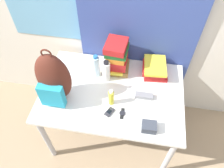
% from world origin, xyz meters
% --- Properties ---
extents(ground_plane, '(12.00, 12.00, 0.00)m').
position_xyz_m(ground_plane, '(0.00, 0.00, 0.00)').
color(ground_plane, '#9E8466').
extents(wall_back, '(6.00, 0.06, 2.50)m').
position_xyz_m(wall_back, '(-0.00, 0.93, 1.25)').
color(wall_back, silver).
rests_on(wall_back, ground_plane).
extents(curtain_blue, '(1.06, 0.04, 2.50)m').
position_xyz_m(curtain_blue, '(0.16, 0.87, 1.25)').
color(curtain_blue, '#384C93').
rests_on(curtain_blue, ground_plane).
extents(desk, '(1.24, 0.84, 0.76)m').
position_xyz_m(desk, '(0.00, 0.42, 0.67)').
color(desk, silver).
rests_on(desk, ground_plane).
extents(backpack, '(0.28, 0.22, 0.54)m').
position_xyz_m(backpack, '(-0.44, 0.28, 0.99)').
color(backpack, '#512319').
rests_on(backpack, desk).
extents(book_stack_left, '(0.22, 0.28, 0.33)m').
position_xyz_m(book_stack_left, '(-0.00, 0.69, 0.92)').
color(book_stack_left, olive).
rests_on(book_stack_left, desk).
extents(book_stack_center, '(0.24, 0.28, 0.12)m').
position_xyz_m(book_stack_center, '(0.35, 0.69, 0.82)').
color(book_stack_center, red).
rests_on(book_stack_center, desk).
extents(water_bottle, '(0.06, 0.06, 0.24)m').
position_xyz_m(water_bottle, '(-0.17, 0.59, 0.87)').
color(water_bottle, silver).
rests_on(water_bottle, desk).
extents(sports_bottle, '(0.07, 0.07, 0.22)m').
position_xyz_m(sports_bottle, '(-0.07, 0.55, 0.87)').
color(sports_bottle, white).
rests_on(sports_bottle, desk).
extents(sunscreen_bottle, '(0.05, 0.05, 0.17)m').
position_xyz_m(sunscreen_bottle, '(0.01, 0.30, 0.84)').
color(sunscreen_bottle, yellow).
rests_on(sunscreen_bottle, desk).
extents(cell_phone, '(0.08, 0.10, 0.02)m').
position_xyz_m(cell_phone, '(0.02, 0.20, 0.77)').
color(cell_phone, '#2D2D33').
rests_on(cell_phone, desk).
extents(sunglasses_case, '(0.15, 0.06, 0.04)m').
position_xyz_m(sunglasses_case, '(0.28, 0.40, 0.78)').
color(sunglasses_case, gray).
rests_on(sunglasses_case, desk).
extents(camera_pouch, '(0.12, 0.09, 0.07)m').
position_xyz_m(camera_pouch, '(0.34, 0.11, 0.79)').
color(camera_pouch, '#383D47').
rests_on(camera_pouch, desk).
extents(wristwatch, '(0.05, 0.10, 0.01)m').
position_xyz_m(wristwatch, '(0.12, 0.21, 0.77)').
color(wristwatch, black).
rests_on(wristwatch, desk).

